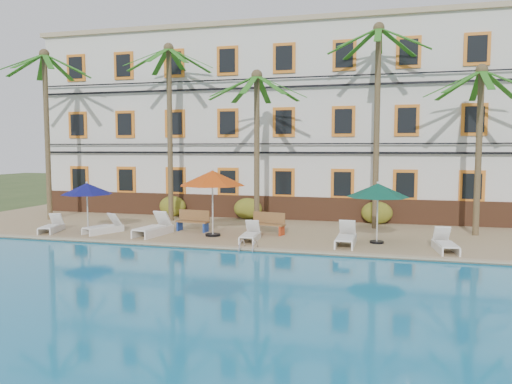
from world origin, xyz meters
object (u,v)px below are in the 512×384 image
(umbrella_green, at_px, (378,191))
(palm_a, at_px, (46,112))
(lounger_e, at_px, (346,238))
(bench_left, at_px, (193,221))
(palm_e, at_px, (480,124))
(lounger_a, at_px, (52,226))
(umbrella_blue, at_px, (87,189))
(umbrella_red, at_px, (212,178))
(lounger_b, at_px, (104,227))
(lounger_d, at_px, (250,235))
(bench_right, at_px, (269,223))
(palm_b, at_px, (169,108))
(pool_ladder, at_px, (248,250))
(palm_d, at_px, (377,99))
(lounger_f, at_px, (445,244))
(palm_c, at_px, (257,126))
(lounger_c, at_px, (154,228))

(umbrella_green, bearing_deg, palm_a, 172.02)
(lounger_e, relative_size, bench_left, 1.25)
(palm_e, height_order, lounger_a, palm_e)
(lounger_e, bearing_deg, umbrella_green, 33.53)
(umbrella_blue, distance_m, umbrella_red, 5.70)
(lounger_b, xyz_separation_m, lounger_d, (6.66, -0.20, -0.01))
(palm_a, xyz_separation_m, bench_right, (11.99, -1.40, -5.07))
(lounger_a, distance_m, lounger_b, 2.39)
(palm_b, relative_size, umbrella_red, 3.14)
(umbrella_red, bearing_deg, bench_right, 26.47)
(bench_right, bearing_deg, lounger_b, -167.05)
(palm_e, xyz_separation_m, pool_ladder, (-8.47, -5.45, -4.66))
(palm_d, bearing_deg, lounger_f, -61.15)
(bench_left, relative_size, bench_right, 0.98)
(bench_left, bearing_deg, lounger_e, -12.86)
(palm_c, relative_size, lounger_e, 3.74)
(palm_a, xyz_separation_m, lounger_b, (5.01, -3.00, -5.27))
(lounger_c, distance_m, lounger_f, 11.56)
(palm_e, distance_m, lounger_a, 18.84)
(lounger_c, relative_size, lounger_d, 1.26)
(palm_d, bearing_deg, lounger_d, -135.78)
(palm_d, bearing_deg, umbrella_blue, -160.58)
(palm_b, relative_size, lounger_a, 5.13)
(palm_b, height_order, umbrella_blue, palm_b)
(lounger_a, bearing_deg, palm_d, 18.95)
(palm_a, distance_m, lounger_e, 16.56)
(lounger_a, xyz_separation_m, lounger_d, (9.02, 0.15, 0.01))
(palm_c, distance_m, umbrella_red, 3.56)
(palm_c, relative_size, bench_left, 4.67)
(lounger_d, bearing_deg, lounger_a, -179.05)
(lounger_e, distance_m, bench_left, 7.01)
(palm_d, bearing_deg, bench_left, -159.82)
(palm_b, xyz_separation_m, palm_c, (4.89, -1.34, -0.98))
(palm_a, relative_size, palm_d, 0.93)
(lounger_e, distance_m, bench_right, 3.80)
(umbrella_blue, relative_size, lounger_c, 1.03)
(umbrella_green, bearing_deg, palm_d, 92.78)
(lounger_a, relative_size, lounger_c, 0.81)
(lounger_a, distance_m, bench_right, 9.55)
(umbrella_red, bearing_deg, palm_b, 133.86)
(lounger_e, relative_size, pool_ladder, 2.58)
(lounger_d, bearing_deg, palm_b, 140.50)
(lounger_c, bearing_deg, bench_left, 50.19)
(palm_d, distance_m, lounger_b, 13.38)
(umbrella_blue, height_order, pool_ladder, umbrella_blue)
(bench_right, bearing_deg, umbrella_blue, -168.86)
(palm_c, height_order, lounger_f, palm_c)
(lounger_b, bearing_deg, palm_d, 21.02)
(palm_c, xyz_separation_m, lounger_e, (4.30, -3.03, -4.40))
(umbrella_green, xyz_separation_m, bench_right, (-4.54, 0.92, -1.57))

